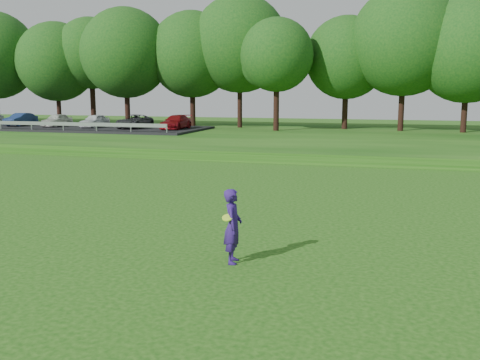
# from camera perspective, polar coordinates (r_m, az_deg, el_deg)

# --- Properties ---
(ground) EXTENTS (140.00, 140.00, 0.00)m
(ground) POSITION_cam_1_polar(r_m,az_deg,el_deg) (11.74, -7.12, -10.59)
(ground) COLOR #14470D
(ground) RESTS_ON ground
(berm) EXTENTS (130.00, 30.00, 0.60)m
(berm) POSITION_cam_1_polar(r_m,az_deg,el_deg) (44.48, 10.60, 4.48)
(berm) COLOR #14470D
(berm) RESTS_ON ground
(walking_path) EXTENTS (130.00, 1.60, 0.04)m
(walking_path) POSITION_cam_1_polar(r_m,az_deg,el_deg) (30.69, 7.89, 1.87)
(walking_path) COLOR gray
(walking_path) RESTS_ON ground
(treeline) EXTENTS (104.00, 7.00, 15.00)m
(treeline) POSITION_cam_1_polar(r_m,az_deg,el_deg) (48.48, 11.39, 14.09)
(treeline) COLOR #0F4213
(treeline) RESTS_ON berm
(parking_lot) EXTENTS (24.00, 9.00, 1.38)m
(parking_lot) POSITION_cam_1_polar(r_m,az_deg,el_deg) (51.22, -16.60, 5.73)
(parking_lot) COLOR black
(parking_lot) RESTS_ON berm
(woman) EXTENTS (0.54, 0.72, 1.77)m
(woman) POSITION_cam_1_polar(r_m,az_deg,el_deg) (12.57, -0.77, -4.94)
(woman) COLOR navy
(woman) RESTS_ON ground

